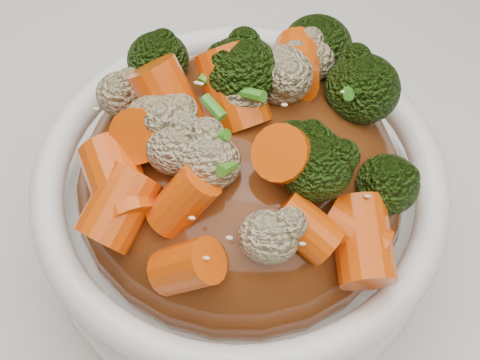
# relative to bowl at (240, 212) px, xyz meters

# --- Properties ---
(tablecloth) EXTENTS (1.20, 0.80, 0.04)m
(tablecloth) POSITION_rel_bowl_xyz_m (0.04, -0.03, -0.06)
(tablecloth) COLOR white
(tablecloth) RESTS_ON dining_table
(bowl) EXTENTS (0.27, 0.27, 0.08)m
(bowl) POSITION_rel_bowl_xyz_m (0.00, 0.00, 0.00)
(bowl) COLOR white
(bowl) RESTS_ON tablecloth
(sauce_base) EXTENTS (0.21, 0.21, 0.09)m
(sauce_base) POSITION_rel_bowl_xyz_m (0.00, 0.00, 0.03)
(sauce_base) COLOR #602C10
(sauce_base) RESTS_ON bowl
(carrots) EXTENTS (0.21, 0.21, 0.05)m
(carrots) POSITION_rel_bowl_xyz_m (0.00, 0.00, 0.09)
(carrots) COLOR #E54D07
(carrots) RESTS_ON sauce_base
(broccoli) EXTENTS (0.21, 0.21, 0.04)m
(broccoli) POSITION_rel_bowl_xyz_m (0.00, 0.00, 0.09)
(broccoli) COLOR black
(broccoli) RESTS_ON sauce_base
(cauliflower) EXTENTS (0.21, 0.21, 0.03)m
(cauliflower) POSITION_rel_bowl_xyz_m (0.00, 0.00, 0.09)
(cauliflower) COLOR tan
(cauliflower) RESTS_ON sauce_base
(scallions) EXTENTS (0.16, 0.16, 0.02)m
(scallions) POSITION_rel_bowl_xyz_m (0.00, 0.00, 0.09)
(scallions) COLOR #37831E
(scallions) RESTS_ON sauce_base
(sesame_seeds) EXTENTS (0.19, 0.19, 0.01)m
(sesame_seeds) POSITION_rel_bowl_xyz_m (0.00, 0.00, 0.09)
(sesame_seeds) COLOR beige
(sesame_seeds) RESTS_ON sauce_base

